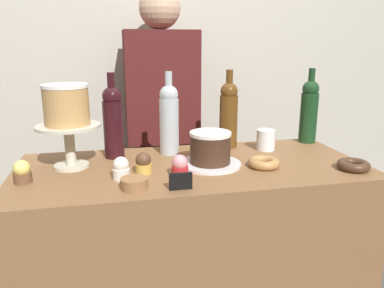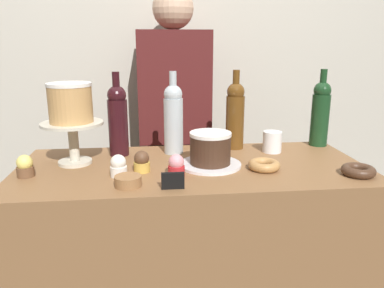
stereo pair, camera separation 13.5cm
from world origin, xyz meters
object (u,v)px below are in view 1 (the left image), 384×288
at_px(wine_bottle_dark_red, 113,121).
at_px(wine_bottle_amber, 229,113).
at_px(cake_stand_pedestal, 69,139).
at_px(price_sign_chalkboard, 181,181).
at_px(cupcake_strawberry, 180,166).
at_px(wine_bottle_clear, 169,118).
at_px(cookie_stack, 134,183).
at_px(coffee_cup_ceramic, 266,140).
at_px(cupcake_lemon, 22,172).
at_px(cupcake_vanilla, 121,169).
at_px(cupcake_chocolate, 143,163).
at_px(donut_chocolate, 353,165).
at_px(white_layer_cake, 66,105).
at_px(chocolate_round_cake, 210,147).
at_px(donut_maple, 264,163).
at_px(wine_bottle_green, 309,110).
at_px(barista_figure, 163,142).

xyz_separation_m(wine_bottle_dark_red, wine_bottle_amber, (0.47, 0.05, 0.00)).
distance_m(cake_stand_pedestal, price_sign_chalkboard, 0.46).
bearing_deg(wine_bottle_dark_red, cupcake_strawberry, -52.30).
xyz_separation_m(wine_bottle_clear, wine_bottle_amber, (0.26, 0.05, 0.00)).
relative_size(cookie_stack, coffee_cup_ceramic, 0.99).
distance_m(cupcake_lemon, cupcake_vanilla, 0.31).
height_order(wine_bottle_amber, price_sign_chalkboard, wine_bottle_amber).
distance_m(cupcake_chocolate, donut_chocolate, 0.73).
height_order(cake_stand_pedestal, cupcake_vanilla, cake_stand_pedestal).
relative_size(wine_bottle_clear, wine_bottle_amber, 1.00).
bearing_deg(donut_chocolate, cake_stand_pedestal, 166.43).
distance_m(wine_bottle_amber, cupcake_strawberry, 0.43).
relative_size(wine_bottle_amber, coffee_cup_ceramic, 3.83).
bearing_deg(cupcake_lemon, white_layer_cake, 42.61).
relative_size(chocolate_round_cake, cookie_stack, 1.77).
bearing_deg(cake_stand_pedestal, wine_bottle_dark_red, 31.86).
height_order(wine_bottle_clear, cupcake_vanilla, wine_bottle_clear).
bearing_deg(donut_maple, price_sign_chalkboard, -155.88).
xyz_separation_m(wine_bottle_green, coffee_cup_ceramic, (-0.23, -0.08, -0.10)).
height_order(chocolate_round_cake, cupcake_strawberry, chocolate_round_cake).
relative_size(cupcake_chocolate, cookie_stack, 0.88).
bearing_deg(white_layer_cake, donut_chocolate, -13.57).
bearing_deg(cupcake_chocolate, wine_bottle_green, 19.78).
bearing_deg(cookie_stack, price_sign_chalkboard, -15.36).
xyz_separation_m(white_layer_cake, cupcake_chocolate, (0.25, -0.12, -0.19)).
bearing_deg(wine_bottle_amber, cupcake_chocolate, -145.28).
distance_m(white_layer_cake, donut_chocolate, 1.02).
distance_m(wine_bottle_amber, coffee_cup_ceramic, 0.19).
bearing_deg(cupcake_lemon, wine_bottle_amber, 19.62).
bearing_deg(cupcake_lemon, cupcake_strawberry, -5.38).
height_order(donut_chocolate, coffee_cup_ceramic, coffee_cup_ceramic).
height_order(donut_chocolate, price_sign_chalkboard, price_sign_chalkboard).
distance_m(cake_stand_pedestal, chocolate_round_cake, 0.50).
bearing_deg(chocolate_round_cake, cupcake_chocolate, -171.46).
xyz_separation_m(wine_bottle_green, barista_figure, (-0.60, 0.40, -0.22)).
distance_m(wine_bottle_amber, cupcake_chocolate, 0.48).
relative_size(wine_bottle_amber, cookie_stack, 3.87).
distance_m(wine_bottle_amber, barista_figure, 0.51).
bearing_deg(wine_bottle_amber, cupcake_vanilla, -146.53).
height_order(cupcake_lemon, price_sign_chalkboard, cupcake_lemon).
height_order(donut_chocolate, cookie_stack, same).
distance_m(wine_bottle_dark_red, donut_chocolate, 0.89).
relative_size(white_layer_cake, donut_maple, 1.39).
xyz_separation_m(donut_maple, coffee_cup_ceramic, (0.10, 0.21, 0.03)).
bearing_deg(cake_stand_pedestal, cupcake_vanilla, -42.45).
height_order(chocolate_round_cake, coffee_cup_ceramic, chocolate_round_cake).
bearing_deg(cupcake_lemon, wine_bottle_green, 13.78).
height_order(donut_chocolate, donut_maple, same).
xyz_separation_m(wine_bottle_amber, cupcake_strawberry, (-0.27, -0.32, -0.11)).
bearing_deg(barista_figure, wine_bottle_clear, -94.04).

